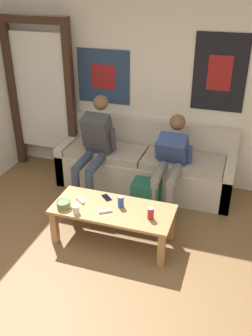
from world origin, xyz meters
name	(u,v)px	position (x,y,z in m)	size (l,w,h in m)	color
ground_plane	(59,326)	(0.00, 0.00, 0.00)	(18.00, 18.00, 0.00)	brown
wall_back	(150,88)	(0.00, 2.82, 1.28)	(10.00, 0.07, 2.55)	silver
door_frame	(41,89)	(-1.51, 2.60, 1.20)	(1.00, 0.10, 2.15)	#382319
couch	(145,166)	(0.06, 2.46, 0.31)	(2.33, 0.71, 0.88)	beige
coffee_table	(113,214)	(0.05, 1.22, 0.35)	(1.30, 0.56, 0.42)	#B27F4C
person_seated_adult	(95,145)	(-0.51, 2.10, 0.70)	(0.47, 0.96, 1.27)	#384256
person_seated_teen	(171,161)	(0.47, 2.10, 0.63)	(0.47, 0.99, 1.11)	gray
backpack	(146,200)	(0.26, 1.78, 0.22)	(0.34, 0.32, 0.46)	#1E5642
ceramic_bowl	(63,204)	(-0.45, 1.07, 0.46)	(0.15, 0.15, 0.08)	#607F47
pillar_candle	(76,210)	(-0.28, 1.02, 0.46)	(0.07, 0.07, 0.10)	silver
drink_can_blue	(121,202)	(0.12, 1.27, 0.48)	(0.07, 0.07, 0.12)	#28479E
drink_can_red	(151,213)	(0.48, 1.16, 0.48)	(0.07, 0.07, 0.12)	maroon
game_controller_near_left	(106,211)	(0.00, 1.12, 0.43)	(0.14, 0.11, 0.03)	white
game_controller_near_right	(80,200)	(-0.34, 1.23, 0.43)	(0.14, 0.11, 0.03)	white
cell_phone	(107,197)	(-0.09, 1.39, 0.43)	(0.14, 0.14, 0.01)	black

